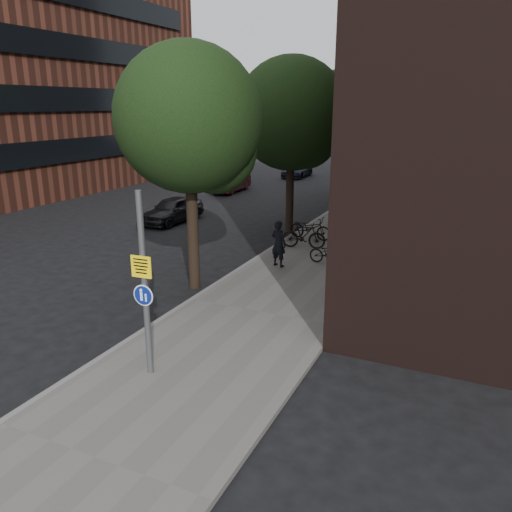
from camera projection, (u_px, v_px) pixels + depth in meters
The scene contains 15 objects.
ground at pixel (189, 368), 11.27m from camera, with size 120.00×120.00×0.00m, color black.
sidewalk at pixel (329, 252), 19.84m from camera, with size 4.50×60.00×0.12m, color #615F5A.
curb_edge at pixel (277, 246), 20.74m from camera, with size 0.15×60.00×0.13m, color slate.
street_tree_near at pixel (193, 125), 14.82m from camera, with size 4.40×4.40×7.50m.
street_tree_mid at pixel (294, 118), 22.21m from camera, with size 5.00×5.00×7.80m.
street_tree_far at pixel (346, 115), 30.03m from camera, with size 5.00×5.00×7.80m.
signpost at pixel (145, 285), 10.27m from camera, with size 0.46×0.13×3.98m.
pedestrian at pixel (279, 243), 17.73m from camera, with size 0.61×0.40×1.68m, color black.
parked_bike_facade_near at pixel (330, 253), 18.05m from camera, with size 0.54×1.55×0.82m, color black.
parked_bike_facade_far at pixel (357, 233), 20.41m from camera, with size 0.51×1.82×1.09m, color black.
parked_bike_curb_near at pixel (310, 228), 21.43m from camera, with size 0.66×1.89×0.99m, color black.
parked_bike_curb_far at pixel (304, 235), 20.05m from camera, with size 0.50×1.78×1.07m, color black.
parked_car_near at pixel (173, 210), 24.97m from camera, with size 1.52×3.79×1.29m, color black.
parked_car_mid at pixel (231, 182), 33.78m from camera, with size 1.39×3.98×1.31m, color maroon.
parked_car_far at pixel (297, 170), 40.70m from camera, with size 1.67×4.11×1.19m, color #1A1F30.
Camera 1 is at (5.57, -8.49, 5.70)m, focal length 35.00 mm.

